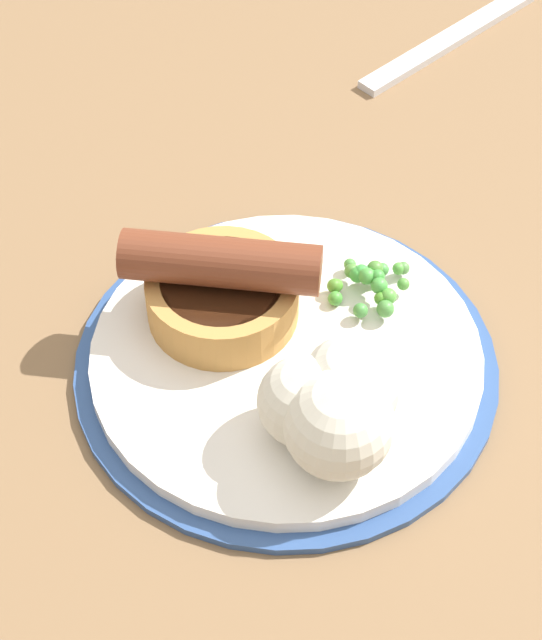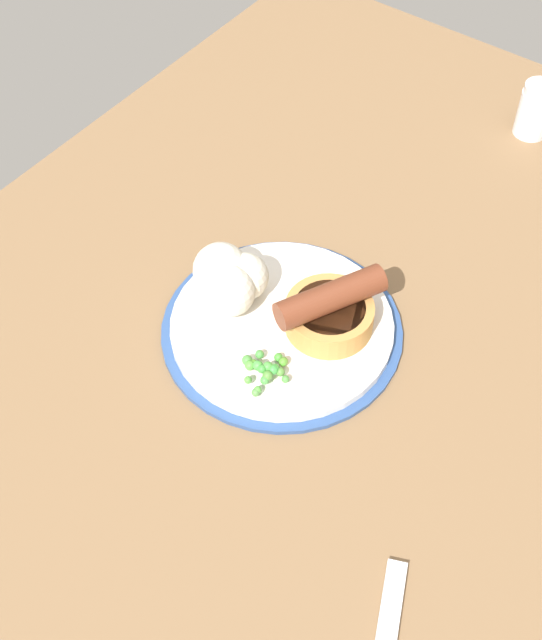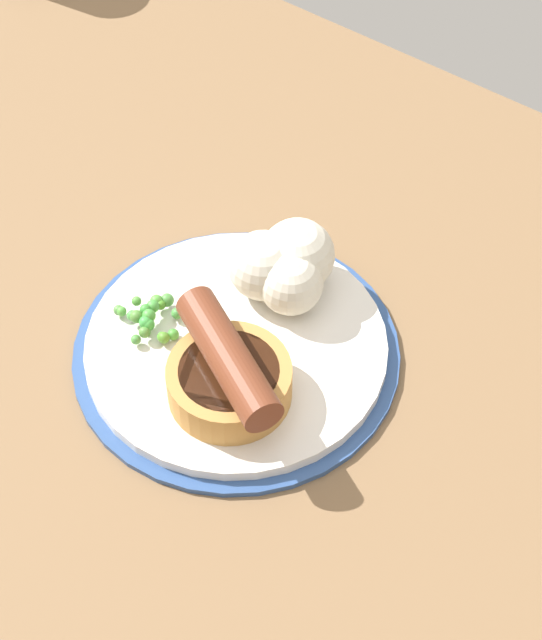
# 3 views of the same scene
# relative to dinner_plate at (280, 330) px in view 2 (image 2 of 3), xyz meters

# --- Properties ---
(dining_table) EXTENTS (1.10, 0.80, 0.03)m
(dining_table) POSITION_rel_dinner_plate_xyz_m (0.00, -0.03, -0.02)
(dining_table) COLOR brown
(dining_table) RESTS_ON ground
(dinner_plate) EXTENTS (0.23, 0.23, 0.01)m
(dinner_plate) POSITION_rel_dinner_plate_xyz_m (0.00, 0.00, 0.00)
(dinner_plate) COLOR #2D4C84
(dinner_plate) RESTS_ON dining_table
(sausage_pudding) EXTENTS (0.11, 0.08, 0.05)m
(sausage_pudding) POSITION_rel_dinner_plate_xyz_m (0.03, -0.04, 0.03)
(sausage_pudding) COLOR #BC8442
(sausage_pudding) RESTS_ON dinner_plate
(pea_pile) EXTENTS (0.05, 0.05, 0.02)m
(pea_pile) POSITION_rel_dinner_plate_xyz_m (-0.06, -0.02, 0.02)
(pea_pile) COLOR #4E9228
(pea_pile) RESTS_ON dinner_plate
(cauliflower_floret) EXTENTS (0.07, 0.07, 0.05)m
(cauliflower_floret) POSITION_rel_dinner_plate_xyz_m (-0.00, 0.06, 0.03)
(cauliflower_floret) COLOR beige
(cauliflower_floret) RESTS_ON dinner_plate
(salt_shaker) EXTENTS (0.04, 0.04, 0.07)m
(salt_shaker) POSITION_rel_dinner_plate_xyz_m (0.42, -0.06, 0.03)
(salt_shaker) COLOR silver
(salt_shaker) RESTS_ON dining_table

